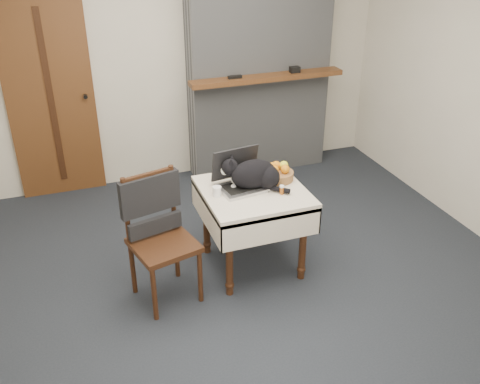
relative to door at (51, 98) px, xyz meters
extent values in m
plane|color=black|center=(1.20, -1.97, -1.00)|extent=(4.50, 4.50, 0.00)
cube|color=beige|center=(1.20, 0.03, 0.30)|extent=(4.50, 0.02, 2.60)
cube|color=brown|center=(0.00, 0.00, 0.00)|extent=(0.82, 0.05, 2.00)
cube|color=#391F0F|center=(0.00, -0.03, 0.00)|extent=(0.06, 0.01, 1.70)
cylinder|color=black|center=(0.32, -0.04, 0.00)|extent=(0.04, 0.06, 0.04)
cube|color=gray|center=(2.10, -0.12, 0.30)|extent=(1.50, 0.30, 2.60)
cube|color=brown|center=(2.10, -0.36, 0.10)|extent=(1.62, 0.18, 0.05)
cube|color=black|center=(1.75, -0.36, 0.14)|extent=(0.14, 0.04, 0.03)
cube|color=black|center=(2.40, -0.36, 0.16)|extent=(0.10, 0.07, 0.06)
cylinder|color=#391F0F|center=(1.07, -2.19, -0.68)|extent=(0.06, 0.06, 0.64)
sphere|color=#391F0F|center=(1.07, -2.19, -0.92)|extent=(0.07, 0.07, 0.07)
cylinder|color=#391F0F|center=(1.67, -2.19, -0.68)|extent=(0.06, 0.06, 0.64)
sphere|color=#391F0F|center=(1.67, -2.19, -0.92)|extent=(0.07, 0.07, 0.07)
cylinder|color=#391F0F|center=(1.07, -1.59, -0.68)|extent=(0.06, 0.06, 0.64)
sphere|color=#391F0F|center=(1.07, -1.59, -0.92)|extent=(0.07, 0.07, 0.07)
cylinder|color=#391F0F|center=(1.67, -1.59, -0.68)|extent=(0.06, 0.06, 0.64)
sphere|color=#391F0F|center=(1.67, -1.59, -0.92)|extent=(0.07, 0.07, 0.07)
cube|color=beige|center=(1.37, -1.89, -0.33)|extent=(0.78, 0.78, 0.06)
cube|color=beige|center=(1.37, -2.27, -0.44)|extent=(0.78, 0.01, 0.22)
cube|color=beige|center=(1.37, -1.50, -0.44)|extent=(0.78, 0.01, 0.22)
cube|color=beige|center=(0.98, -1.89, -0.44)|extent=(0.01, 0.78, 0.22)
cube|color=beige|center=(1.75, -1.89, -0.44)|extent=(0.01, 0.78, 0.22)
cube|color=#B7B7BC|center=(1.31, -1.85, -0.29)|extent=(0.42, 0.32, 0.02)
cube|color=black|center=(1.31, -1.85, -0.27)|extent=(0.34, 0.23, 0.00)
cube|color=black|center=(1.28, -1.69, -0.15)|extent=(0.39, 0.12, 0.27)
cube|color=#AEDDFF|center=(1.29, -1.70, -0.15)|extent=(0.36, 0.11, 0.24)
ellipsoid|color=black|center=(1.38, -1.85, -0.19)|extent=(0.41, 0.33, 0.23)
ellipsoid|color=black|center=(1.48, -1.89, -0.21)|extent=(0.25, 0.26, 0.18)
sphere|color=black|center=(1.21, -1.78, -0.13)|extent=(0.17, 0.17, 0.13)
ellipsoid|color=white|center=(1.17, -1.77, -0.16)|extent=(0.08, 0.08, 0.06)
ellipsoid|color=white|center=(1.25, -1.80, -0.23)|extent=(0.08, 0.09, 0.09)
cone|color=black|center=(1.21, -1.82, -0.07)|extent=(0.06, 0.06, 0.05)
cone|color=black|center=(1.24, -1.75, -0.07)|extent=(0.06, 0.06, 0.05)
cylinder|color=black|center=(1.52, -1.99, -0.27)|extent=(0.17, 0.16, 0.04)
sphere|color=white|center=(1.22, -1.84, -0.28)|extent=(0.04, 0.04, 0.04)
sphere|color=white|center=(1.26, -1.75, -0.28)|extent=(0.04, 0.04, 0.04)
cylinder|color=white|center=(1.07, -1.89, -0.26)|extent=(0.07, 0.07, 0.08)
cylinder|color=#974A12|center=(1.54, -2.03, -0.27)|extent=(0.03, 0.03, 0.06)
cylinder|color=white|center=(1.54, -2.03, -0.23)|extent=(0.04, 0.04, 0.01)
cylinder|color=#9D6C3F|center=(1.62, -1.79, -0.27)|extent=(0.24, 0.24, 0.07)
sphere|color=orange|center=(1.57, -1.82, -0.20)|extent=(0.07, 0.07, 0.07)
sphere|color=orange|center=(1.66, -1.83, -0.20)|extent=(0.07, 0.07, 0.07)
sphere|color=orange|center=(1.62, -1.74, -0.20)|extent=(0.07, 0.07, 0.07)
sphere|color=#FDFB29|center=(1.68, -1.76, -0.20)|extent=(0.07, 0.07, 0.07)
sphere|color=orange|center=(1.58, -1.75, -0.20)|extent=(0.07, 0.07, 0.07)
cube|color=black|center=(1.57, -1.85, -0.30)|extent=(0.15, 0.04, 0.01)
cube|color=#391F0F|center=(0.61, -2.06, -0.54)|extent=(0.52, 0.52, 0.04)
cylinder|color=#391F0F|center=(0.48, -2.28, -0.77)|extent=(0.04, 0.04, 0.46)
cylinder|color=#391F0F|center=(0.84, -2.19, -0.77)|extent=(0.04, 0.04, 0.46)
cylinder|color=#391F0F|center=(0.39, -1.92, -0.77)|extent=(0.04, 0.04, 0.46)
cylinder|color=#391F0F|center=(0.75, -1.83, -0.77)|extent=(0.04, 0.04, 0.46)
cylinder|color=#391F0F|center=(0.39, -1.92, -0.28)|extent=(0.04, 0.04, 0.51)
cylinder|color=#391F0F|center=(0.75, -1.83, -0.28)|extent=(0.04, 0.04, 0.51)
cube|color=#391F0F|center=(0.57, -1.88, -0.18)|extent=(0.37, 0.12, 0.29)
cube|color=black|center=(0.57, -1.89, -0.20)|extent=(0.45, 0.17, 0.29)
camera|label=1|loc=(0.05, -5.28, 1.61)|focal=40.00mm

